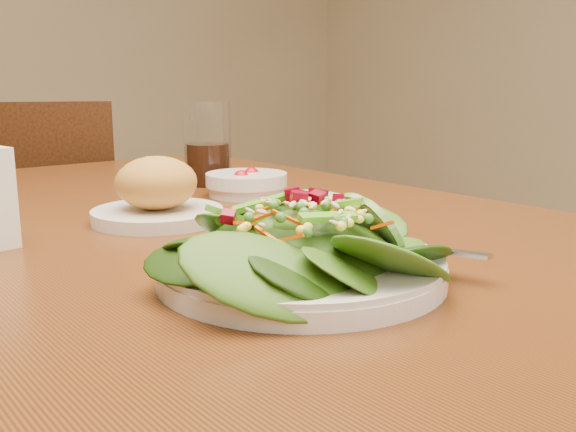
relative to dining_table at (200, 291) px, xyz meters
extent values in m
cube|color=#622E13|center=(0.00, 0.00, 0.08)|extent=(0.90, 1.40, 0.04)
cylinder|color=#3F1D0A|center=(0.39, 0.64, -0.29)|extent=(0.07, 0.07, 0.71)
cube|color=#3F1D0A|center=(0.11, 1.01, -0.23)|extent=(0.54, 0.54, 0.04)
cylinder|color=#3F1D0A|center=(0.35, 1.10, -0.45)|extent=(0.04, 0.04, 0.40)
cylinder|color=#3F1D0A|center=(0.20, 0.78, -0.45)|extent=(0.04, 0.04, 0.40)
cube|color=#3F1D0A|center=(0.04, 0.83, 0.01)|extent=(0.37, 0.18, 0.45)
cylinder|color=silver|center=(-0.06, -0.29, 0.11)|extent=(0.28, 0.28, 0.02)
ellipsoid|color=black|center=(-0.06, -0.29, 0.14)|extent=(0.19, 0.19, 0.04)
cube|color=silver|center=(0.06, -0.32, 0.12)|extent=(0.05, 0.18, 0.01)
cylinder|color=silver|center=(-0.04, 0.03, 0.11)|extent=(0.18, 0.18, 0.02)
ellipsoid|color=#AE7C2D|center=(-0.04, 0.03, 0.15)|extent=(0.11, 0.11, 0.07)
cylinder|color=silver|center=(0.16, 0.12, 0.12)|extent=(0.13, 0.13, 0.04)
sphere|color=#B80511|center=(0.18, 0.13, 0.13)|extent=(0.03, 0.03, 0.03)
sphere|color=#B80511|center=(0.15, 0.11, 0.13)|extent=(0.03, 0.03, 0.03)
cylinder|color=silver|center=(0.18, 0.26, 0.18)|extent=(0.09, 0.09, 0.15)
cylinder|color=black|center=(0.18, 0.26, 0.14)|extent=(0.08, 0.08, 0.07)
camera|label=1|loc=(-0.44, -0.74, 0.29)|focal=40.00mm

